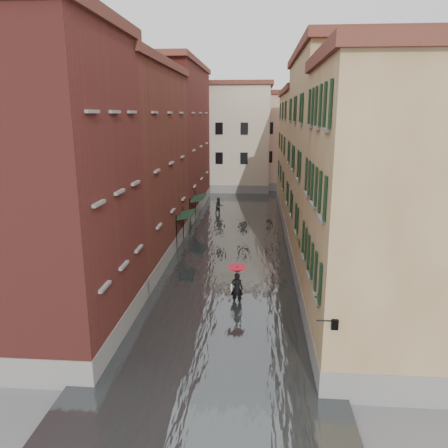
% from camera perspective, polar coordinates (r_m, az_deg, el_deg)
% --- Properties ---
extents(ground, '(120.00, 120.00, 0.00)m').
position_cam_1_polar(ground, '(21.70, -0.61, -12.35)').
color(ground, slate).
rests_on(ground, ground).
extents(floodwater, '(10.00, 60.00, 0.20)m').
position_cam_1_polar(floodwater, '(33.78, 1.35, -2.32)').
color(floodwater, '#3E4244').
rests_on(floodwater, ground).
extents(building_left_near, '(6.00, 8.00, 13.00)m').
position_cam_1_polar(building_left_near, '(19.68, -22.01, 3.80)').
color(building_left_near, maroon).
rests_on(building_left_near, ground).
extents(building_left_mid, '(6.00, 14.00, 12.50)m').
position_cam_1_polar(building_left_mid, '(29.86, -12.67, 7.22)').
color(building_left_mid, maroon).
rests_on(building_left_mid, ground).
extents(building_left_far, '(6.00, 16.00, 14.00)m').
position_cam_1_polar(building_left_far, '(44.29, -7.02, 10.60)').
color(building_left_far, maroon).
rests_on(building_left_far, ground).
extents(building_right_near, '(6.00, 8.00, 11.50)m').
position_cam_1_polar(building_right_near, '(18.54, 20.84, 0.95)').
color(building_right_near, '#92754B').
rests_on(building_right_near, ground).
extents(building_right_mid, '(6.00, 14.00, 13.00)m').
position_cam_1_polar(building_right_mid, '(29.00, 15.04, 7.38)').
color(building_right_mid, tan).
rests_on(building_right_mid, ground).
extents(building_right_far, '(6.00, 16.00, 11.50)m').
position_cam_1_polar(building_right_far, '(43.83, 11.50, 8.75)').
color(building_right_far, '#92754B').
rests_on(building_right_far, ground).
extents(building_end_cream, '(12.00, 9.00, 13.00)m').
position_cam_1_polar(building_end_cream, '(57.62, -0.23, 11.02)').
color(building_end_cream, beige).
rests_on(building_end_cream, ground).
extents(building_end_pink, '(10.00, 9.00, 12.00)m').
position_cam_1_polar(building_end_pink, '(59.60, 8.73, 10.48)').
color(building_end_pink, '#CAA08D').
rests_on(building_end_pink, ground).
extents(awning_near, '(1.09, 2.84, 2.80)m').
position_cam_1_polar(awning_near, '(32.13, -4.99, 1.13)').
color(awning_near, black).
rests_on(awning_near, ground).
extents(awning_far, '(1.09, 3.33, 2.80)m').
position_cam_1_polar(awning_far, '(38.37, -3.42, 3.32)').
color(awning_far, black).
rests_on(awning_far, ground).
extents(wall_lantern, '(0.71, 0.22, 0.35)m').
position_cam_1_polar(wall_lantern, '(15.14, 14.18, -12.51)').
color(wall_lantern, black).
rests_on(wall_lantern, ground).
extents(window_planters, '(0.59, 10.56, 0.84)m').
position_cam_1_polar(window_planters, '(20.84, 10.85, -3.35)').
color(window_planters, brown).
rests_on(window_planters, ground).
extents(pedestrian_main, '(1.03, 1.03, 2.06)m').
position_cam_1_polar(pedestrian_main, '(22.78, 1.69, -7.51)').
color(pedestrian_main, black).
rests_on(pedestrian_main, ground).
extents(pedestrian_far, '(1.07, 0.98, 1.78)m').
position_cam_1_polar(pedestrian_far, '(42.70, -0.67, 2.30)').
color(pedestrian_far, black).
rests_on(pedestrian_far, ground).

